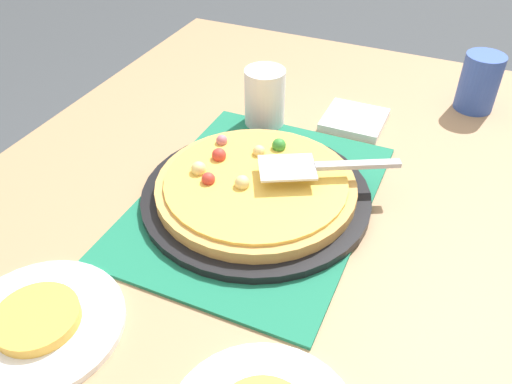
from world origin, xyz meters
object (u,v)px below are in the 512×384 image
at_px(pizza_pan, 256,195).
at_px(cup_corner, 265,98).
at_px(served_slice_left, 37,318).
at_px(plate_near_left, 39,325).
at_px(pizza, 256,185).
at_px(cup_near, 479,82).
at_px(pizza_server, 317,166).
at_px(napkin_stack, 354,120).

xyz_separation_m(pizza_pan, cup_corner, (-0.23, -0.08, 0.05)).
height_order(served_slice_left, cup_corner, cup_corner).
bearing_deg(plate_near_left, pizza, 156.43).
height_order(cup_near, cup_corner, same).
distance_m(plate_near_left, cup_corner, 0.59).
relative_size(cup_near, cup_corner, 1.00).
xyz_separation_m(cup_near, pizza_server, (0.43, -0.21, 0.01)).
xyz_separation_m(plate_near_left, napkin_stack, (-0.66, 0.24, 0.00)).
distance_m(pizza, pizza_server, 0.10).
relative_size(pizza_pan, napkin_stack, 3.17).
bearing_deg(pizza_server, pizza_pan, -62.44).
distance_m(pizza_pan, plate_near_left, 0.38).
bearing_deg(cup_corner, pizza, 19.66).
bearing_deg(served_slice_left, napkin_stack, 160.31).
xyz_separation_m(pizza, cup_near, (-0.47, 0.30, 0.03)).
xyz_separation_m(plate_near_left, pizza_server, (-0.39, 0.24, 0.06)).
bearing_deg(plate_near_left, cup_near, 151.29).
height_order(plate_near_left, napkin_stack, napkin_stack).
bearing_deg(plate_near_left, napkin_stack, 160.31).
height_order(cup_corner, napkin_stack, cup_corner).
relative_size(pizza_pan, served_slice_left, 3.45).
bearing_deg(pizza_pan, cup_near, 147.96).
bearing_deg(plate_near_left, pizza_server, 148.58).
bearing_deg(pizza_server, plate_near_left, -31.42).
xyz_separation_m(plate_near_left, cup_near, (-0.82, 0.45, 0.06)).
relative_size(pizza, napkin_stack, 2.75).
relative_size(served_slice_left, pizza_server, 0.49).
distance_m(pizza, napkin_stack, 0.32).
distance_m(cup_corner, napkin_stack, 0.19).
bearing_deg(pizza_server, served_slice_left, -31.42).
bearing_deg(cup_near, napkin_stack, -52.63).
bearing_deg(cup_near, pizza, -32.20).
bearing_deg(pizza_pan, plate_near_left, -23.80).
bearing_deg(pizza_server, pizza, -63.37).
distance_m(pizza_pan, pizza_server, 0.11).
distance_m(served_slice_left, pizza_server, 0.46).
height_order(plate_near_left, pizza_server, pizza_server).
bearing_deg(napkin_stack, pizza_server, 0.88).
xyz_separation_m(served_slice_left, napkin_stack, (-0.66, 0.24, -0.01)).
xyz_separation_m(pizza, napkin_stack, (-0.31, 0.08, -0.03)).
bearing_deg(napkin_stack, plate_near_left, -19.69).
height_order(pizza, cup_corner, cup_corner).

